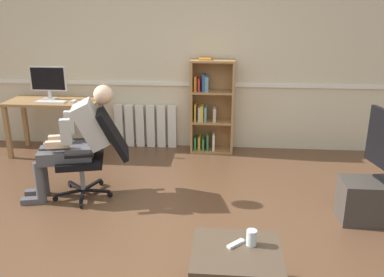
{
  "coord_description": "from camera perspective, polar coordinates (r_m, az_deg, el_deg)",
  "views": [
    {
      "loc": [
        0.48,
        -3.04,
        2.0
      ],
      "look_at": [
        0.15,
        0.85,
        0.7
      ],
      "focal_mm": 38.19,
      "sensor_mm": 36.0,
      "label": 1
    }
  ],
  "objects": [
    {
      "name": "radiator",
      "position": [
        5.95,
        -6.5,
        1.76
      ],
      "size": [
        0.9,
        0.08,
        0.61
      ],
      "color": "white",
      "rests_on": "ground_plane"
    },
    {
      "name": "spare_remote",
      "position": [
        2.99,
        6.13,
        -14.39
      ],
      "size": [
        0.13,
        0.13,
        0.02
      ],
      "primitive_type": "cube",
      "rotation": [
        0.0,
        0.0,
        5.51
      ],
      "color": "white",
      "rests_on": "coffee_table"
    },
    {
      "name": "bookshelf",
      "position": [
        5.66,
        2.52,
        4.35
      ],
      "size": [
        0.59,
        0.29,
        1.31
      ],
      "color": "#AD7F4C",
      "rests_on": "ground_plane"
    },
    {
      "name": "keyboard",
      "position": [
        5.69,
        -19.13,
        4.85
      ],
      "size": [
        0.38,
        0.12,
        0.02
      ],
      "primitive_type": "cube",
      "color": "white",
      "rests_on": "computer_desk"
    },
    {
      "name": "drinking_glass",
      "position": [
        2.98,
        8.32,
        -13.53
      ],
      "size": [
        0.08,
        0.08,
        0.11
      ],
      "primitive_type": "cylinder",
      "color": "silver",
      "rests_on": "coffee_table"
    },
    {
      "name": "office_chair",
      "position": [
        4.45,
        -13.35,
        -1.55
      ],
      "size": [
        0.83,
        0.66,
        0.96
      ],
      "rotation": [
        0.0,
        0.0,
        -1.32
      ],
      "color": "black",
      "rests_on": "ground_plane"
    },
    {
      "name": "computer_desk",
      "position": [
        5.85,
        -18.66,
        3.97
      ],
      "size": [
        1.22,
        0.58,
        0.76
      ],
      "color": "#9E7547",
      "rests_on": "ground_plane"
    },
    {
      "name": "back_wall",
      "position": [
        5.75,
        0.04,
        11.9
      ],
      "size": [
        12.0,
        0.13,
        2.7
      ],
      "color": "beige",
      "rests_on": "ground_plane"
    },
    {
      "name": "imac_monitor",
      "position": [
        5.87,
        -19.45,
        7.68
      ],
      "size": [
        0.5,
        0.14,
        0.44
      ],
      "color": "silver",
      "rests_on": "computer_desk"
    },
    {
      "name": "computer_mouse",
      "position": [
        5.59,
        -16.2,
        4.98
      ],
      "size": [
        0.06,
        0.1,
        0.03
      ],
      "primitive_type": "cube",
      "color": "white",
      "rests_on": "computer_desk"
    },
    {
      "name": "person_seated",
      "position": [
        4.42,
        -15.85,
        -0.1
      ],
      "size": [
        1.02,
        0.54,
        1.21
      ],
      "rotation": [
        0.0,
        0.0,
        -1.32
      ],
      "color": "#4C4C51",
      "rests_on": "ground_plane"
    },
    {
      "name": "coffee_table",
      "position": [
        2.97,
        6.24,
        -16.08
      ],
      "size": [
        0.62,
        0.56,
        0.38
      ],
      "color": "#4C3D2D",
      "rests_on": "ground_plane"
    },
    {
      "name": "ground_plane",
      "position": [
        3.68,
        -3.58,
        -14.62
      ],
      "size": [
        18.0,
        18.0,
        0.0
      ],
      "primitive_type": "plane",
      "color": "brown"
    }
  ]
}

